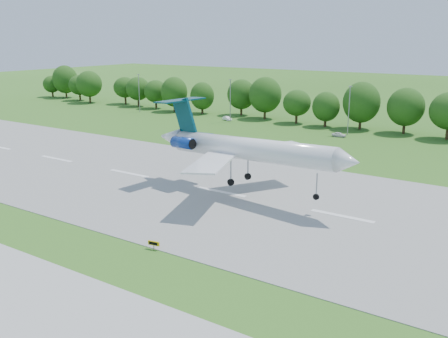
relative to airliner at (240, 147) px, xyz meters
The scene contains 8 objects.
ground 31.20m from the airliner, 56.54° to the right, with size 600.00×600.00×0.00m, color #2B5716.
runway 18.36m from the airliner, ahead, with size 400.00×45.00×0.08m, color gray.
tree_line 68.85m from the airliner, 75.99° to the left, with size 288.40×8.40×10.40m.
light_poles 58.54m from the airliner, 76.00° to the left, with size 175.90×0.25×12.19m.
airliner is the anchor object (origin of this frame).
taxi_sign_left 23.93m from the airliner, 84.19° to the right, with size 1.48×0.41×1.04m.
service_vehicle_a 71.81m from the airliner, 124.72° to the left, with size 1.23×3.54×1.17m, color white.
service_vehicle_b 53.74m from the airliner, 94.46° to the left, with size 1.38×3.43×1.17m, color silver.
Camera 1 is at (22.00, -37.78, 24.05)m, focal length 40.00 mm.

